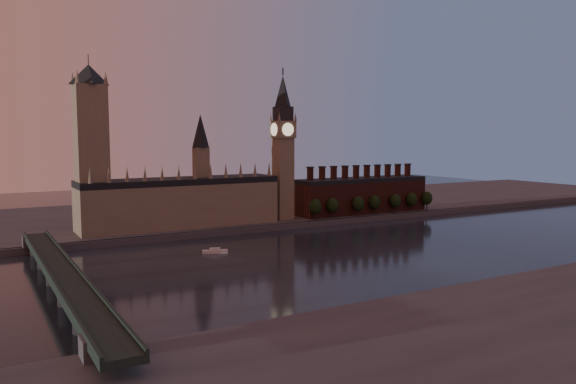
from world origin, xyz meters
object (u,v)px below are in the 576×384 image
object	(u,v)px
victoria_tower	(91,143)
river_boat	(215,251)
westminster_bridge	(62,277)
big_ben	(283,145)

from	to	relation	value
victoria_tower	river_boat	size ratio (longest dim) A/B	7.56
river_boat	victoria_tower	bearing A→B (deg)	144.20
victoria_tower	westminster_bridge	size ratio (longest dim) A/B	0.54
westminster_bridge	river_boat	world-z (taller)	westminster_bridge
westminster_bridge	river_boat	bearing A→B (deg)	28.27
victoria_tower	westminster_bridge	distance (m)	133.21
victoria_tower	big_ben	size ratio (longest dim) A/B	1.01
big_ben	westminster_bridge	xyz separation A→B (m)	(-165.00, -112.70, -49.39)
big_ben	westminster_bridge	bearing A→B (deg)	-145.67
victoria_tower	river_boat	bearing A→B (deg)	-55.62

